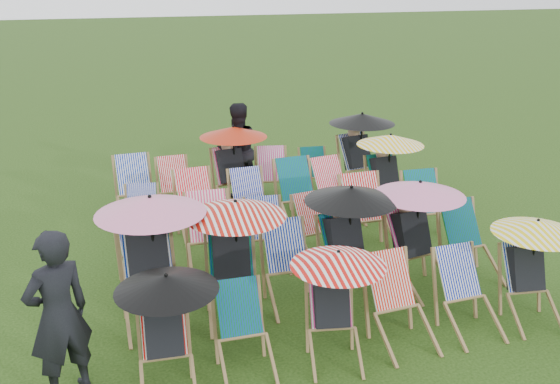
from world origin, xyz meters
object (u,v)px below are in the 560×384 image
object	(u,v)px
deckchair_0	(166,332)
person_left	(58,315)
deckchair_5	(533,269)
deckchair_29	(362,151)
person_rear	(237,150)

from	to	relation	value
deckchair_0	person_left	distance (m)	0.98
deckchair_5	person_left	xyz separation A→B (m)	(-5.05, 0.15, 0.22)
deckchair_5	deckchair_29	distance (m)	4.69
deckchair_0	person_rear	size ratio (longest dim) A/B	0.69
deckchair_29	person_left	world-z (taller)	person_left
person_left	deckchair_29	bearing A→B (deg)	-164.80
deckchair_0	deckchair_29	xyz separation A→B (m)	(4.14, 4.75, 0.13)
person_left	person_rear	xyz separation A→B (m)	(2.86, 4.93, -0.00)
person_left	person_rear	size ratio (longest dim) A/B	1.00
person_rear	deckchair_29	bearing A→B (deg)	155.88
deckchair_0	deckchair_5	distance (m)	4.12
deckchair_5	person_left	world-z (taller)	person_left
deckchair_0	person_rear	xyz separation A→B (m)	(1.93, 5.14, 0.22)
deckchair_5	person_rear	bearing A→B (deg)	121.42
deckchair_5	person_left	size ratio (longest dim) A/B	0.70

